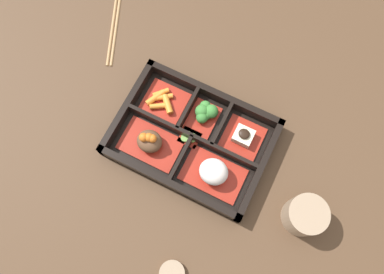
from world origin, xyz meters
name	(u,v)px	position (x,y,z in m)	size (l,w,h in m)	color
ground_plane	(192,140)	(0.00, 0.00, 0.00)	(3.00, 3.00, 0.00)	#4C3523
bento_base	(192,140)	(0.00, 0.00, 0.01)	(0.34, 0.24, 0.01)	black
bento_rim	(193,137)	(0.00, 0.00, 0.02)	(0.34, 0.24, 0.04)	black
bowl_rice	(213,172)	(-0.08, 0.05, 0.03)	(0.13, 0.08, 0.06)	maroon
bowl_stew	(150,142)	(0.08, 0.05, 0.03)	(0.13, 0.08, 0.06)	maroon
bowl_tofu	(243,137)	(-0.10, -0.05, 0.02)	(0.09, 0.08, 0.03)	maroon
bowl_greens	(205,114)	(0.00, -0.06, 0.03)	(0.06, 0.08, 0.04)	maroon
bowl_carrots	(163,101)	(0.10, -0.05, 0.02)	(0.09, 0.08, 0.02)	maroon
bowl_pickles	(190,137)	(0.01, 0.00, 0.02)	(0.04, 0.04, 0.01)	maroon
tea_cup	(305,215)	(-0.28, 0.05, 0.04)	(0.08, 0.08, 0.07)	gray
chopsticks	(114,26)	(0.30, -0.18, 0.00)	(0.10, 0.20, 0.01)	#A87F51
sauce_dish	(172,273)	(-0.09, 0.27, 0.01)	(0.05, 0.05, 0.01)	gray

